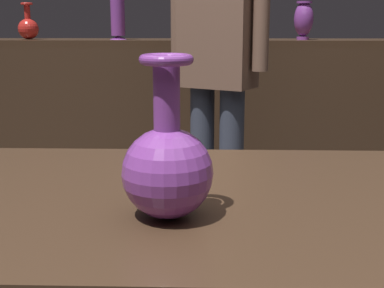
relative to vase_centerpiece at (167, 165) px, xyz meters
name	(u,v)px	position (x,y,z in m)	size (l,w,h in m)	color
back_display_shelf	(209,124)	(0.07, 2.31, -0.39)	(2.60, 0.40, 0.99)	#382619
vase_centerpiece	(167,165)	(0.00, 0.00, 0.00)	(0.14, 0.14, 0.24)	#7A388E
shelf_vase_right	(304,19)	(0.59, 2.26, 0.22)	(0.11, 0.11, 0.21)	#7A388E
shelf_vase_far_left	(28,27)	(-0.97, 2.28, 0.18)	(0.12, 0.12, 0.20)	red
shelf_vase_left	(118,16)	(-0.45, 2.26, 0.24)	(0.10, 0.10, 0.27)	#7A388E
visitor_center_back	(218,52)	(0.10, 1.57, 0.08)	(0.42, 0.31, 1.63)	#333847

